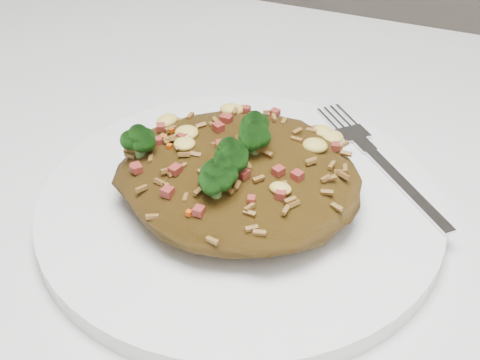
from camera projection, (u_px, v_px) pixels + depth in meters
name	position (u px, v px, depth m)	size (l,w,h in m)	color
dining_table	(121.00, 325.00, 0.49)	(1.20, 0.80, 0.75)	silver
plate	(240.00, 206.00, 0.45)	(0.27, 0.27, 0.01)	white
fried_rice	(239.00, 166.00, 0.43)	(0.16, 0.15, 0.06)	brown
fork	(387.00, 168.00, 0.47)	(0.12, 0.13, 0.00)	silver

